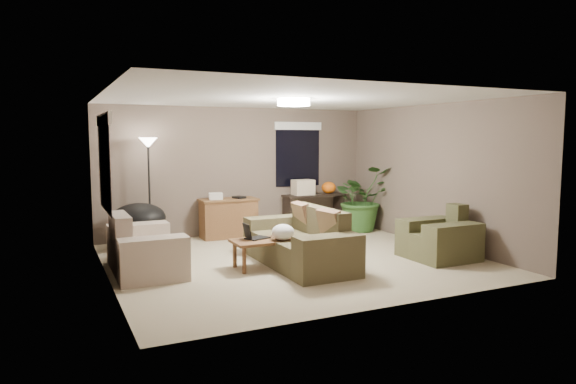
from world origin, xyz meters
name	(u,v)px	position (x,y,z in m)	size (l,w,h in m)	color
room_shell	(294,180)	(0.00, 0.00, 1.25)	(5.50, 5.50, 5.50)	tan
main_sofa	(301,245)	(-0.02, -0.30, 0.29)	(0.95, 2.20, 0.85)	#4E472F
throw_pillows	(316,221)	(0.23, -0.30, 0.65)	(0.29, 1.37, 0.47)	#8C7251
loveseat	(143,251)	(-2.25, 0.26, 0.30)	(0.90, 1.60, 0.85)	beige
armchair	(439,240)	(2.13, -0.90, 0.30)	(0.95, 1.00, 0.85)	#4A492C
coffee_table	(266,243)	(-0.57, -0.26, 0.36)	(1.00, 0.55, 0.42)	brown
laptop	(253,235)	(-0.74, -0.16, 0.48)	(0.39, 0.33, 0.24)	black
plastic_bag	(283,232)	(-0.37, -0.41, 0.54)	(0.33, 0.30, 0.23)	white
desk	(229,218)	(-0.33, 2.17, 0.38)	(1.10, 0.50, 0.75)	brown
desk_papers	(221,196)	(-0.49, 2.16, 0.80)	(0.72, 0.31, 0.12)	silver
console_table	(314,209)	(1.51, 2.16, 0.44)	(1.30, 0.40, 0.75)	black
pumpkin	(329,188)	(1.86, 2.16, 0.87)	(0.30, 0.30, 0.24)	orange
cardboard_box	(303,187)	(1.26, 2.16, 0.90)	(0.41, 0.31, 0.31)	beige
papasan_chair	(139,223)	(-2.06, 1.80, 0.47)	(0.94, 0.94, 0.80)	black
floor_lamp	(148,155)	(-1.82, 2.06, 1.60)	(0.32, 0.32, 1.91)	black
ceiling_fixture	(294,102)	(0.00, 0.00, 2.44)	(0.50, 0.50, 0.10)	white
houseplant	(362,205)	(2.37, 1.70, 0.52)	(1.21, 1.34, 1.05)	#2D5923
cat_scratching_post	(411,235)	(2.28, -0.01, 0.21)	(0.32, 0.32, 0.50)	tan
window_left	(104,147)	(-2.73, 0.30, 1.78)	(0.05, 1.56, 1.33)	black
window_back	(298,144)	(1.30, 2.48, 1.79)	(1.06, 0.05, 1.33)	black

